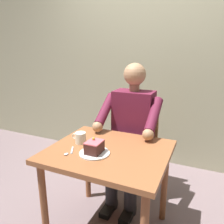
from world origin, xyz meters
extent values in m
cube|color=#A9A786|center=(0.00, -1.37, 1.50)|extent=(6.40, 0.12, 3.00)
cube|color=#975833|center=(0.00, 0.00, 0.69)|extent=(0.85, 0.73, 0.04)
cylinder|color=#9A5934|center=(0.36, 0.30, 0.34)|extent=(0.05, 0.05, 0.69)
cylinder|color=#9A5934|center=(-0.36, -0.30, 0.34)|extent=(0.05, 0.05, 0.69)
cylinder|color=#9A5934|center=(0.36, -0.30, 0.34)|extent=(0.05, 0.05, 0.69)
cube|color=olive|center=(0.00, -0.57, 0.45)|extent=(0.42, 0.42, 0.04)
cube|color=olive|center=(0.00, -0.76, 0.69)|extent=(0.38, 0.04, 0.45)
cylinder|color=olive|center=(-0.18, -0.39, 0.22)|extent=(0.04, 0.04, 0.45)
cylinder|color=olive|center=(0.18, -0.39, 0.22)|extent=(0.04, 0.04, 0.45)
cylinder|color=olive|center=(-0.18, -0.75, 0.22)|extent=(0.04, 0.04, 0.45)
cylinder|color=olive|center=(0.18, -0.75, 0.22)|extent=(0.04, 0.04, 0.45)
cube|color=maroon|center=(0.00, -0.55, 0.75)|extent=(0.36, 0.22, 0.57)
sphere|color=tan|center=(0.00, -0.55, 1.18)|extent=(0.20, 0.20, 0.20)
cylinder|color=tan|center=(0.00, -0.55, 1.07)|extent=(0.09, 0.09, 0.06)
cylinder|color=maroon|center=(-0.22, -0.41, 0.88)|extent=(0.08, 0.33, 0.26)
sphere|color=tan|center=(-0.22, -0.25, 0.76)|extent=(0.09, 0.09, 0.09)
cylinder|color=maroon|center=(0.22, -0.41, 0.88)|extent=(0.08, 0.33, 0.26)
sphere|color=tan|center=(0.22, -0.25, 0.76)|extent=(0.09, 0.09, 0.09)
cylinder|color=#2E2B30|center=(-0.09, -0.43, 0.45)|extent=(0.13, 0.38, 0.14)
cylinder|color=#2E2B30|center=(0.09, -0.43, 0.45)|extent=(0.13, 0.38, 0.14)
cylinder|color=#2E2B30|center=(-0.09, -0.25, 0.21)|extent=(0.11, 0.11, 0.43)
cube|color=black|center=(-0.09, -0.19, 0.03)|extent=(0.09, 0.22, 0.05)
cylinder|color=#2E2B30|center=(0.09, -0.25, 0.21)|extent=(0.11, 0.11, 0.43)
cube|color=black|center=(0.09, -0.19, 0.03)|extent=(0.09, 0.22, 0.05)
cylinder|color=white|center=(0.06, 0.10, 0.71)|extent=(0.21, 0.21, 0.01)
cube|color=#46241F|center=(0.06, 0.10, 0.75)|extent=(0.10, 0.12, 0.07)
cube|color=#D05D6A|center=(0.06, 0.10, 0.79)|extent=(0.10, 0.12, 0.01)
sphere|color=gold|center=(0.07, 0.08, 0.81)|extent=(0.02, 0.02, 0.02)
cylinder|color=silver|center=(0.24, -0.01, 0.75)|extent=(0.08, 0.08, 0.08)
torus|color=silver|center=(0.29, -0.01, 0.75)|extent=(0.05, 0.01, 0.05)
cylinder|color=black|center=(0.24, -0.01, 0.78)|extent=(0.07, 0.07, 0.01)
cube|color=silver|center=(0.23, 0.12, 0.71)|extent=(0.06, 0.10, 0.01)
ellipsoid|color=silver|center=(0.23, 0.19, 0.71)|extent=(0.03, 0.04, 0.01)
camera|label=1|loc=(-0.61, 1.30, 1.38)|focal=35.05mm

